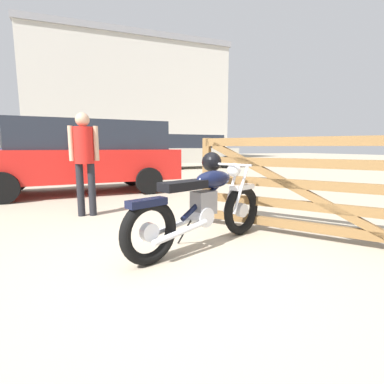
{
  "coord_description": "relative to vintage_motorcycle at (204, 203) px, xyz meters",
  "views": [
    {
      "loc": [
        -1.03,
        -2.55,
        1.13
      ],
      "look_at": [
        0.55,
        1.14,
        0.5
      ],
      "focal_mm": 27.35,
      "sensor_mm": 36.0,
      "label": 1
    }
  ],
  "objects": [
    {
      "name": "vintage_motorcycle",
      "position": [
        0.0,
        0.0,
        0.0
      ],
      "size": [
        1.99,
        0.98,
        1.07
      ],
      "rotation": [
        0.0,
        0.0,
        0.35
      ],
      "color": "black",
      "rests_on": "ground_plane"
    },
    {
      "name": "pale_sedan_back",
      "position": [
        -1.03,
        4.74,
        0.45
      ],
      "size": [
        4.75,
        2.07,
        1.74
      ],
      "rotation": [
        0.0,
        0.0,
        3.17
      ],
      "color": "black",
      "rests_on": "ground_plane"
    },
    {
      "name": "industrial_building",
      "position": [
        4.51,
        28.48,
        4.91
      ],
      "size": [
        18.24,
        12.66,
        10.78
      ],
      "rotation": [
        0.0,
        0.0,
        -0.03
      ],
      "color": "beige",
      "rests_on": "ground_plane"
    },
    {
      "name": "ground_plane",
      "position": [
        -0.37,
        -0.38,
        -0.49
      ],
      "size": [
        80.0,
        80.0,
        0.0
      ],
      "primitive_type": "plane",
      "color": "tan"
    },
    {
      "name": "timber_gate",
      "position": [
        1.31,
        -0.31,
        0.21
      ],
      "size": [
        1.56,
        2.16,
        1.6
      ],
      "rotation": [
        0.0,
        0.0,
        2.18
      ],
      "color": "brown",
      "rests_on": "ground_plane"
    },
    {
      "name": "bystander",
      "position": [
        -1.14,
        2.09,
        0.53
      ],
      "size": [
        0.45,
        0.3,
        1.66
      ],
      "rotation": [
        0.0,
        0.0,
        4.52
      ],
      "color": "black",
      "rests_on": "ground_plane"
    },
    {
      "name": "silver_sedan_mid",
      "position": [
        4.7,
        11.53,
        0.45
      ],
      "size": [
        4.74,
        2.06,
        1.74
      ],
      "rotation": [
        0.0,
        0.0,
        0.03
      ],
      "color": "black",
      "rests_on": "ground_plane"
    },
    {
      "name": "red_hatchback_near",
      "position": [
        0.14,
        12.52,
        0.45
      ],
      "size": [
        4.75,
        2.09,
        1.74
      ],
      "rotation": [
        0.0,
        0.0,
        3.17
      ],
      "color": "black",
      "rests_on": "ground_plane"
    }
  ]
}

